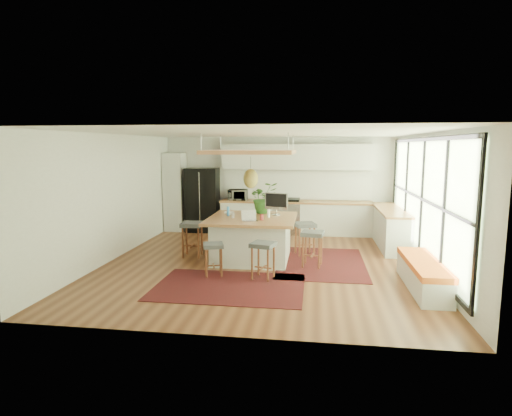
# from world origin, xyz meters

# --- Properties ---
(floor) EXTENTS (7.00, 7.00, 0.00)m
(floor) POSITION_xyz_m (0.00, 0.00, 0.00)
(floor) COLOR #4F2716
(floor) RESTS_ON ground
(ceiling) EXTENTS (7.00, 7.00, 0.00)m
(ceiling) POSITION_xyz_m (0.00, 0.00, 2.70)
(ceiling) COLOR white
(ceiling) RESTS_ON ground
(wall_back) EXTENTS (6.50, 0.00, 6.50)m
(wall_back) POSITION_xyz_m (0.00, 3.50, 1.35)
(wall_back) COLOR silver
(wall_back) RESTS_ON ground
(wall_front) EXTENTS (6.50, 0.00, 6.50)m
(wall_front) POSITION_xyz_m (0.00, -3.50, 1.35)
(wall_front) COLOR silver
(wall_front) RESTS_ON ground
(wall_left) EXTENTS (0.00, 7.00, 7.00)m
(wall_left) POSITION_xyz_m (-3.25, 0.00, 1.35)
(wall_left) COLOR silver
(wall_left) RESTS_ON ground
(wall_right) EXTENTS (0.00, 7.00, 7.00)m
(wall_right) POSITION_xyz_m (3.25, 0.00, 1.35)
(wall_right) COLOR silver
(wall_right) RESTS_ON ground
(window_wall) EXTENTS (0.10, 6.20, 2.60)m
(window_wall) POSITION_xyz_m (3.22, 0.00, 1.40)
(window_wall) COLOR black
(window_wall) RESTS_ON wall_right
(pantry) EXTENTS (0.55, 0.60, 2.25)m
(pantry) POSITION_xyz_m (-2.95, 3.18, 1.12)
(pantry) COLOR beige
(pantry) RESTS_ON floor
(back_counter_base) EXTENTS (4.20, 0.60, 0.88)m
(back_counter_base) POSITION_xyz_m (0.55, 3.18, 0.44)
(back_counter_base) COLOR beige
(back_counter_base) RESTS_ON floor
(back_counter_top) EXTENTS (4.24, 0.64, 0.05)m
(back_counter_top) POSITION_xyz_m (0.55, 3.18, 0.90)
(back_counter_top) COLOR brown
(back_counter_top) RESTS_ON back_counter_base
(backsplash) EXTENTS (4.20, 0.02, 0.80)m
(backsplash) POSITION_xyz_m (0.55, 3.48, 1.35)
(backsplash) COLOR white
(backsplash) RESTS_ON wall_back
(upper_cabinets) EXTENTS (4.20, 0.34, 0.70)m
(upper_cabinets) POSITION_xyz_m (0.55, 3.32, 2.15)
(upper_cabinets) COLOR beige
(upper_cabinets) RESTS_ON wall_back
(range) EXTENTS (0.76, 0.62, 1.00)m
(range) POSITION_xyz_m (0.30, 3.18, 0.50)
(range) COLOR #A5A5AA
(range) RESTS_ON floor
(right_counter_base) EXTENTS (0.60, 2.50, 0.88)m
(right_counter_base) POSITION_xyz_m (2.93, 2.00, 0.44)
(right_counter_base) COLOR beige
(right_counter_base) RESTS_ON floor
(right_counter_top) EXTENTS (0.64, 2.54, 0.05)m
(right_counter_top) POSITION_xyz_m (2.93, 2.00, 0.90)
(right_counter_top) COLOR brown
(right_counter_top) RESTS_ON right_counter_base
(window_bench) EXTENTS (0.52, 2.00, 0.50)m
(window_bench) POSITION_xyz_m (2.95, -1.20, 0.25)
(window_bench) COLOR beige
(window_bench) RESTS_ON floor
(ceiling_panel) EXTENTS (1.86, 1.86, 0.80)m
(ceiling_panel) POSITION_xyz_m (-0.30, 0.40, 2.05)
(ceiling_panel) COLOR brown
(ceiling_panel) RESTS_ON ceiling
(rug_near) EXTENTS (2.60, 1.80, 0.01)m
(rug_near) POSITION_xyz_m (-0.38, -1.58, 0.01)
(rug_near) COLOR black
(rug_near) RESTS_ON floor
(rug_right) EXTENTS (1.80, 2.60, 0.01)m
(rug_right) POSITION_xyz_m (1.23, 0.19, 0.01)
(rug_right) COLOR black
(rug_right) RESTS_ON floor
(fridge) EXTENTS (0.93, 0.74, 1.82)m
(fridge) POSITION_xyz_m (-2.13, 3.17, 0.93)
(fridge) COLOR black
(fridge) RESTS_ON floor
(island) EXTENTS (1.85, 1.85, 0.93)m
(island) POSITION_xyz_m (-0.25, 0.28, 0.47)
(island) COLOR brown
(island) RESTS_ON floor
(stool_near_left) EXTENTS (0.46, 0.46, 0.63)m
(stool_near_left) POSITION_xyz_m (-0.81, -0.98, 0.35)
(stool_near_left) COLOR #3D4044
(stool_near_left) RESTS_ON floor
(stool_near_right) EXTENTS (0.50, 0.50, 0.69)m
(stool_near_right) POSITION_xyz_m (0.15, -1.04, 0.35)
(stool_near_right) COLOR #3D4044
(stool_near_right) RESTS_ON floor
(stool_right_front) EXTENTS (0.49, 0.49, 0.73)m
(stool_right_front) POSITION_xyz_m (1.04, -0.09, 0.35)
(stool_right_front) COLOR #3D4044
(stool_right_front) RESTS_ON floor
(stool_right_back) EXTENTS (0.55, 0.55, 0.74)m
(stool_right_back) POSITION_xyz_m (0.87, 0.82, 0.35)
(stool_right_back) COLOR #3D4044
(stool_right_back) RESTS_ON floor
(stool_left_side) EXTENTS (0.48, 0.48, 0.77)m
(stool_left_side) POSITION_xyz_m (-1.61, 0.34, 0.35)
(stool_left_side) COLOR #3D4044
(stool_left_side) RESTS_ON floor
(laptop) EXTENTS (0.39, 0.41, 0.23)m
(laptop) POSITION_xyz_m (-0.24, -0.17, 1.05)
(laptop) COLOR #A5A5AA
(laptop) RESTS_ON island
(monitor) EXTENTS (0.58, 0.35, 0.51)m
(monitor) POSITION_xyz_m (0.23, 0.65, 1.19)
(monitor) COLOR #A5A5AA
(monitor) RESTS_ON island
(microwave) EXTENTS (0.56, 0.34, 0.37)m
(microwave) POSITION_xyz_m (-1.10, 3.16, 1.11)
(microwave) COLOR #A5A5AA
(microwave) RESTS_ON back_counter_top
(island_plant) EXTENTS (0.91, 0.93, 0.55)m
(island_plant) POSITION_xyz_m (-0.10, 0.92, 1.20)
(island_plant) COLOR #1E4C19
(island_plant) RESTS_ON island
(island_bowl) EXTENTS (0.26, 0.26, 0.06)m
(island_bowl) POSITION_xyz_m (-0.82, 0.58, 0.96)
(island_bowl) COLOR white
(island_bowl) RESTS_ON island
(island_bottle_0) EXTENTS (0.07, 0.07, 0.19)m
(island_bottle_0) POSITION_xyz_m (-0.80, 0.38, 1.03)
(island_bottle_0) COLOR #3887E0
(island_bottle_0) RESTS_ON island
(island_bottle_1) EXTENTS (0.07, 0.07, 0.19)m
(island_bottle_1) POSITION_xyz_m (-0.65, 0.13, 1.03)
(island_bottle_1) COLOR silver
(island_bottle_1) RESTS_ON island
(island_bottle_2) EXTENTS (0.07, 0.07, 0.19)m
(island_bottle_2) POSITION_xyz_m (-0.00, -0.02, 1.03)
(island_bottle_2) COLOR #A33637
(island_bottle_2) RESTS_ON island
(island_bottle_3) EXTENTS (0.07, 0.07, 0.19)m
(island_bottle_3) POSITION_xyz_m (0.10, 0.33, 1.03)
(island_bottle_3) COLOR white
(island_bottle_3) RESTS_ON island
(island_bottle_4) EXTENTS (0.07, 0.07, 0.19)m
(island_bottle_4) POSITION_xyz_m (-0.45, 0.53, 1.03)
(island_bottle_4) COLOR #4E8350
(island_bottle_4) RESTS_ON island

